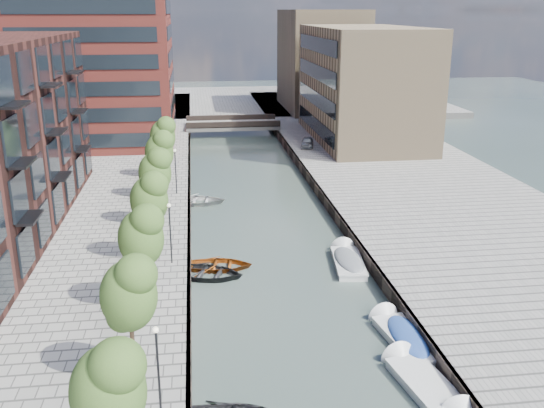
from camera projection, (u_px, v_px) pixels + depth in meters
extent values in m
plane|color=#38473F|center=(255.00, 201.00, 56.30)|extent=(300.00, 300.00, 0.00)
cube|color=gray|center=(421.00, 189.00, 58.11)|extent=(20.00, 140.00, 1.00)
cube|color=#332823|center=(189.00, 198.00, 55.40)|extent=(0.25, 140.00, 1.00)
cube|color=#332823|center=(320.00, 193.00, 56.89)|extent=(0.25, 140.00, 1.00)
cube|color=gray|center=(222.00, 102.00, 112.80)|extent=(80.00, 40.00, 1.00)
cube|color=maroon|center=(93.00, 18.00, 72.93)|extent=(18.00, 18.00, 30.00)
cube|color=#957C5B|center=(363.00, 84.00, 76.59)|extent=(12.00, 25.00, 14.00)
cube|color=#957C5B|center=(321.00, 60.00, 100.83)|extent=(12.00, 20.00, 16.00)
cube|color=gray|center=(232.00, 125.00, 86.12)|extent=(13.00, 6.00, 0.60)
cube|color=#332823|center=(234.00, 125.00, 83.29)|extent=(13.00, 0.40, 0.80)
cube|color=#332823|center=(231.00, 118.00, 88.58)|extent=(13.00, 0.40, 0.80)
ellipsoid|color=#2D4B1C|center=(108.00, 385.00, 19.64)|extent=(2.50, 2.50, 3.25)
cylinder|color=#382619|center=(133.00, 346.00, 27.08)|extent=(0.20, 0.20, 3.20)
ellipsoid|color=#2D4B1C|center=(128.00, 291.00, 26.25)|extent=(2.50, 2.50, 3.25)
cylinder|color=#382619|center=(144.00, 280.00, 33.69)|extent=(0.20, 0.20, 3.20)
ellipsoid|color=#2D4B1C|center=(141.00, 234.00, 32.85)|extent=(2.50, 2.50, 3.25)
cylinder|color=#382619|center=(151.00, 236.00, 40.30)|extent=(0.20, 0.20, 3.20)
ellipsoid|color=#2D4B1C|center=(149.00, 197.00, 39.46)|extent=(2.50, 2.50, 3.25)
cylinder|color=#382619|center=(157.00, 204.00, 46.91)|extent=(0.20, 0.20, 3.20)
ellipsoid|color=#2D4B1C|center=(155.00, 170.00, 46.07)|extent=(2.50, 2.50, 3.25)
cylinder|color=#382619|center=(161.00, 180.00, 53.52)|extent=(0.20, 0.20, 3.20)
ellipsoid|color=#2D4B1C|center=(159.00, 150.00, 52.68)|extent=(2.50, 2.50, 3.25)
cylinder|color=#382619|center=(164.00, 161.00, 60.13)|extent=(0.20, 0.20, 3.20)
ellipsoid|color=#2D4B1C|center=(163.00, 134.00, 59.29)|extent=(2.50, 2.50, 3.25)
cylinder|color=black|center=(159.00, 374.00, 24.28)|extent=(0.10, 0.10, 4.00)
sphere|color=#FFF2CC|center=(156.00, 330.00, 23.67)|extent=(0.24, 0.24, 0.24)
cylinder|color=black|center=(170.00, 234.00, 39.39)|extent=(0.10, 0.10, 4.00)
sphere|color=#FFF2CC|center=(169.00, 205.00, 38.78)|extent=(0.24, 0.24, 0.24)
cylinder|color=black|center=(176.00, 172.00, 54.50)|extent=(0.10, 0.10, 4.00)
sphere|color=#FFF2CC|center=(175.00, 151.00, 53.89)|extent=(0.24, 0.24, 0.24)
imported|color=#883C0E|center=(219.00, 269.00, 41.56)|extent=(4.96, 3.82, 0.95)
imported|color=#B9B9B7|center=(197.00, 204.00, 55.49)|extent=(5.48, 4.18, 1.06)
imported|color=black|center=(206.00, 277.00, 40.28)|extent=(6.01, 5.14, 1.05)
cube|color=silver|center=(429.00, 393.00, 27.99)|extent=(2.70, 5.33, 0.72)
cube|color=silver|center=(430.00, 386.00, 27.87)|extent=(2.81, 5.45, 0.11)
cone|color=silver|center=(402.00, 363.00, 30.29)|extent=(2.02, 1.30, 1.88)
cube|color=white|center=(407.00, 343.00, 32.13)|extent=(2.52, 5.15, 0.70)
cube|color=white|center=(408.00, 337.00, 32.02)|extent=(2.62, 5.27, 0.11)
cone|color=white|center=(387.00, 321.00, 34.38)|extent=(1.95, 1.22, 1.83)
ellipsoid|color=#204496|center=(408.00, 336.00, 32.00)|extent=(2.35, 4.71, 0.60)
cube|color=silver|center=(348.00, 266.00, 41.90)|extent=(2.42, 5.21, 0.71)
cube|color=silver|center=(349.00, 261.00, 41.78)|extent=(2.52, 5.32, 0.11)
cone|color=silver|center=(344.00, 251.00, 44.27)|extent=(1.96, 1.19, 1.86)
ellipsoid|color=slate|center=(349.00, 260.00, 41.76)|extent=(2.26, 4.76, 0.61)
imported|color=#96989A|center=(307.00, 142.00, 73.62)|extent=(2.15, 3.76, 1.20)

